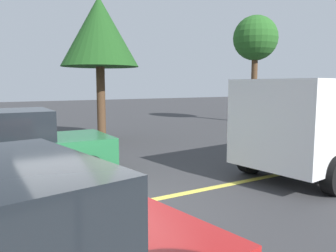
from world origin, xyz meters
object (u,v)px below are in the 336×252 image
Objects in this scene: car_green_far_lane at (9,148)px; tree_left_verge at (255,39)px; tree_centre_verge at (99,33)px; white_van at (331,119)px.

tree_left_verge is (12.92, 5.89, 3.73)m from car_green_far_lane.
car_green_far_lane is at bearing -129.71° from tree_centre_verge.
tree_left_verge reaches higher than car_green_far_lane.
white_van is 11.00m from tree_left_verge.
tree_centre_verge reaches higher than white_van.
tree_centre_verge is (-9.38, -1.62, -0.58)m from tree_left_verge.
tree_left_verge is (6.08, 8.58, 3.26)m from white_van.
tree_left_verge is at bearing 54.69° from white_van.
car_green_far_lane is at bearing 158.62° from white_van.
tree_centre_verge is at bearing 115.40° from white_van.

